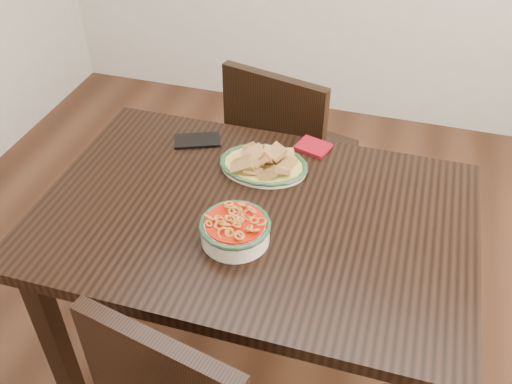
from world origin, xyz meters
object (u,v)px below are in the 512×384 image
(fish_plate, at_px, (264,157))
(dining_table, at_px, (254,235))
(noodle_bowl, at_px, (235,228))
(smartphone, at_px, (197,140))
(chair_far, at_px, (285,151))

(fish_plate, bearing_deg, dining_table, -81.32)
(dining_table, distance_m, fish_plate, 0.25)
(noodle_bowl, distance_m, smartphone, 0.50)
(chair_far, bearing_deg, fish_plate, 108.35)
(smartphone, bearing_deg, fish_plate, -39.59)
(noodle_bowl, relative_size, smartphone, 1.28)
(dining_table, bearing_deg, smartphone, 134.95)
(chair_far, relative_size, noodle_bowl, 4.48)
(fish_plate, bearing_deg, chair_far, 94.55)
(dining_table, height_order, smartphone, smartphone)
(fish_plate, distance_m, smartphone, 0.27)
(fish_plate, height_order, smartphone, fish_plate)
(dining_table, xyz_separation_m, fish_plate, (-0.03, 0.21, 0.14))
(dining_table, xyz_separation_m, smartphone, (-0.29, 0.29, 0.10))
(dining_table, bearing_deg, chair_far, 95.86)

